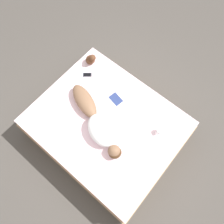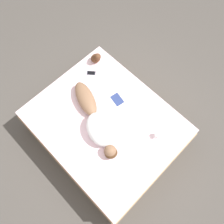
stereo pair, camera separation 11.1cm
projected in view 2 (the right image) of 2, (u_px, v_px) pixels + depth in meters
name	position (u px, v px, depth m)	size (l,w,h in m)	color
ground_plane	(107.00, 133.00, 3.76)	(12.00, 12.00, 0.00)	#4C4742
bed	(106.00, 127.00, 3.49)	(1.80, 2.18, 0.58)	tan
person	(96.00, 120.00, 3.12)	(0.65, 1.28, 0.23)	brown
open_magazine	(123.00, 96.00, 3.37)	(0.47, 0.36, 0.01)	silver
coffee_mug	(157.00, 135.00, 3.09)	(0.11, 0.08, 0.09)	white
cell_phone	(91.00, 73.00, 3.53)	(0.14, 0.15, 0.01)	#333842
plush_toy	(96.00, 58.00, 3.54)	(0.16, 0.18, 0.22)	brown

